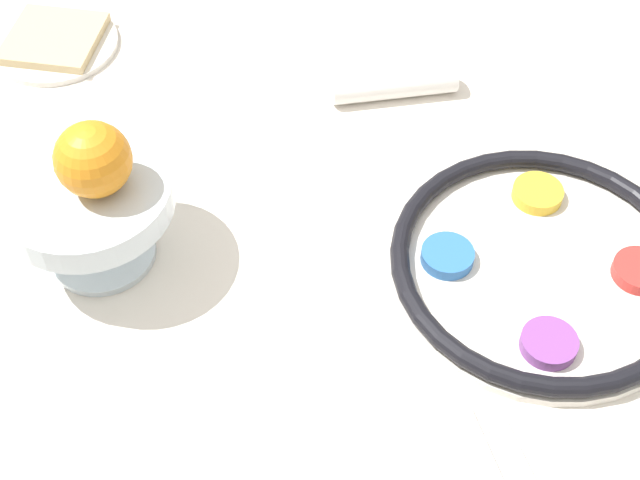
{
  "coord_description": "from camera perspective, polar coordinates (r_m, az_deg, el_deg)",
  "views": [
    {
      "loc": [
        -0.06,
        0.64,
        1.45
      ],
      "look_at": [
        -0.0,
        0.07,
        0.75
      ],
      "focal_mm": 50.0,
      "sensor_mm": 36.0,
      "label": 1
    }
  ],
  "objects": [
    {
      "name": "napkin_roll",
      "position": [
        1.12,
        4.76,
        9.95
      ],
      "size": [
        0.16,
        0.08,
        0.04
      ],
      "color": "white",
      "rests_on": "dining_table"
    },
    {
      "name": "dining_table",
      "position": [
        1.28,
        0.12,
        -8.99
      ],
      "size": [
        1.45,
        0.96,
        0.71
      ],
      "color": "silver",
      "rests_on": "ground_plane"
    },
    {
      "name": "seder_plate",
      "position": [
        0.95,
        14.05,
        -1.53
      ],
      "size": [
        0.32,
        0.32,
        0.03
      ],
      "color": "silver",
      "rests_on": "dining_table"
    },
    {
      "name": "fruit_stand",
      "position": [
        0.92,
        -14.59,
        2.26
      ],
      "size": [
        0.17,
        0.17,
        0.11
      ],
      "color": "silver",
      "rests_on": "dining_table"
    },
    {
      "name": "bread_plate",
      "position": [
        1.25,
        -16.62,
        12.06
      ],
      "size": [
        0.16,
        0.16,
        0.02
      ],
      "color": "silver",
      "rests_on": "dining_table"
    },
    {
      "name": "orange_fruit",
      "position": [
        0.87,
        -14.33,
        5.02
      ],
      "size": [
        0.07,
        0.07,
        0.07
      ],
      "color": "orange",
      "rests_on": "fruit_stand"
    }
  ]
}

